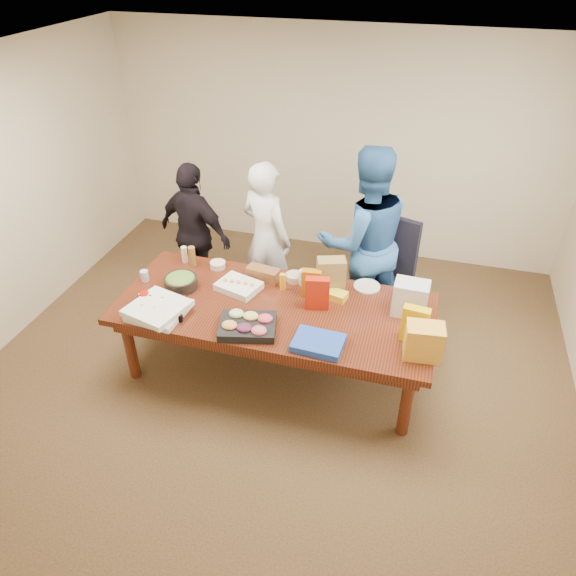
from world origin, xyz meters
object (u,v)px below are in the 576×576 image
(conference_table, at_px, (275,338))
(sheet_cake, at_px, (239,286))
(office_chair, at_px, (389,283))
(person_right, at_px, (364,241))
(salad_bowl, at_px, (181,282))
(person_center, at_px, (266,238))

(conference_table, bearing_deg, sheet_cake, 157.71)
(office_chair, height_order, person_right, person_right)
(conference_table, distance_m, salad_bowl, 1.02)
(person_center, height_order, salad_bowl, person_center)
(person_right, bearing_deg, office_chair, 140.25)
(person_right, height_order, sheet_cake, person_right)
(conference_table, distance_m, office_chair, 1.30)
(conference_table, bearing_deg, person_center, 111.46)
(office_chair, bearing_deg, person_right, -175.20)
(sheet_cake, xyz_separation_m, salad_bowl, (-0.53, -0.11, 0.02))
(person_center, xyz_separation_m, salad_bowl, (-0.53, -0.95, -0.04))
(office_chair, xyz_separation_m, sheet_cake, (-1.32, -0.74, 0.21))
(sheet_cake, bearing_deg, person_center, 106.37)
(office_chair, xyz_separation_m, salad_bowl, (-1.85, -0.85, 0.23))
(person_right, xyz_separation_m, sheet_cake, (-1.02, -0.81, -0.19))
(conference_table, xyz_separation_m, sheet_cake, (-0.39, 0.16, 0.41))
(office_chair, bearing_deg, sheet_cake, -132.21)
(person_right, bearing_deg, conference_table, 31.21)
(office_chair, xyz_separation_m, person_center, (-1.32, 0.10, 0.26))
(office_chair, bearing_deg, conference_table, -117.21)
(conference_table, xyz_separation_m, person_center, (-0.39, 1.00, 0.46))
(person_right, distance_m, sheet_cake, 1.32)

